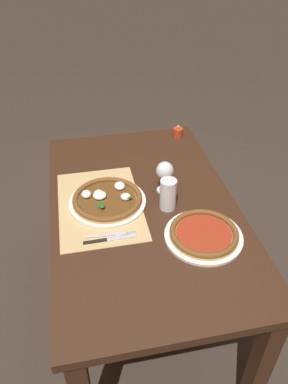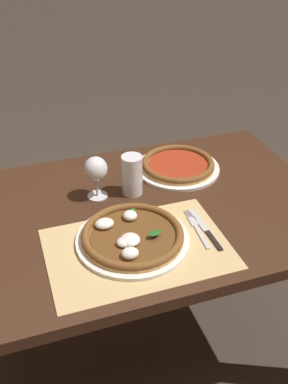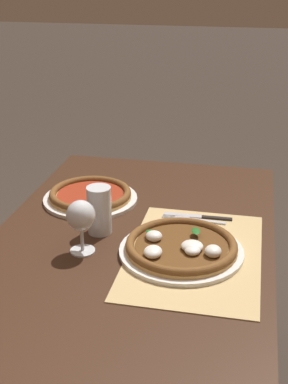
{
  "view_description": "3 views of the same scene",
  "coord_description": "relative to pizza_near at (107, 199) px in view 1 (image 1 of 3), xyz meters",
  "views": [
    {
      "loc": [
        1.26,
        -0.25,
        1.81
      ],
      "look_at": [
        0.03,
        -0.01,
        0.84
      ],
      "focal_mm": 35.0,
      "sensor_mm": 36.0,
      "label": 1
    },
    {
      "loc": [
        -0.35,
        -1.16,
        1.62
      ],
      "look_at": [
        0.05,
        0.01,
        0.8
      ],
      "focal_mm": 42.0,
      "sensor_mm": 36.0,
      "label": 2
    },
    {
      "loc": [
        -1.32,
        -0.32,
        1.49
      ],
      "look_at": [
        0.15,
        -0.01,
        0.83
      ],
      "focal_mm": 50.0,
      "sensor_mm": 36.0,
      "label": 3
    }
  ],
  "objects": [
    {
      "name": "knife",
      "position": [
        0.23,
        -0.02,
        -0.02
      ],
      "size": [
        0.02,
        0.22,
        0.01
      ],
      "color": "black",
      "rests_on": "paper_placemat"
    },
    {
      "name": "pint_glass",
      "position": [
        0.08,
        0.26,
        0.05
      ],
      "size": [
        0.07,
        0.07,
        0.15
      ],
      "color": "silver",
      "rests_on": "dining_table"
    },
    {
      "name": "fork",
      "position": [
        0.21,
        -0.01,
        -0.02
      ],
      "size": [
        0.03,
        0.2,
        0.0
      ],
      "color": "#B7B7BC",
      "rests_on": "paper_placemat"
    },
    {
      "name": "votive_candle",
      "position": [
        -0.53,
        0.47,
        0.0
      ],
      "size": [
        0.06,
        0.06,
        0.07
      ],
      "color": "#B23819",
      "rests_on": "dining_table"
    },
    {
      "name": "paper_placemat",
      "position": [
        0.01,
        -0.04,
        -0.02
      ],
      "size": [
        0.54,
        0.36,
        0.0
      ],
      "primitive_type": "cube",
      "color": "tan",
      "rests_on": "dining_table"
    },
    {
      "name": "pizza_near",
      "position": [
        0.0,
        0.0,
        0.0
      ],
      "size": [
        0.34,
        0.34,
        0.05
      ],
      "color": "silver",
      "rests_on": "paper_placemat"
    },
    {
      "name": "pizza_far",
      "position": [
        0.29,
        0.35,
        -0.0
      ],
      "size": [
        0.32,
        0.32,
        0.04
      ],
      "color": "silver",
      "rests_on": "dining_table"
    },
    {
      "name": "ground_plane",
      "position": [
        0.05,
        0.16,
        -0.76
      ],
      "size": [
        24.0,
        24.0,
        0.0
      ],
      "primitive_type": "plane",
      "color": "#382D26"
    },
    {
      "name": "wine_glass",
      "position": [
        -0.04,
        0.27,
        0.08
      ],
      "size": [
        0.08,
        0.08,
        0.16
      ],
      "color": "silver",
      "rests_on": "dining_table"
    },
    {
      "name": "dining_table",
      "position": [
        0.05,
        0.16,
        -0.13
      ],
      "size": [
        1.34,
        0.82,
        0.74
      ],
      "color": "#382114",
      "rests_on": "ground"
    }
  ]
}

